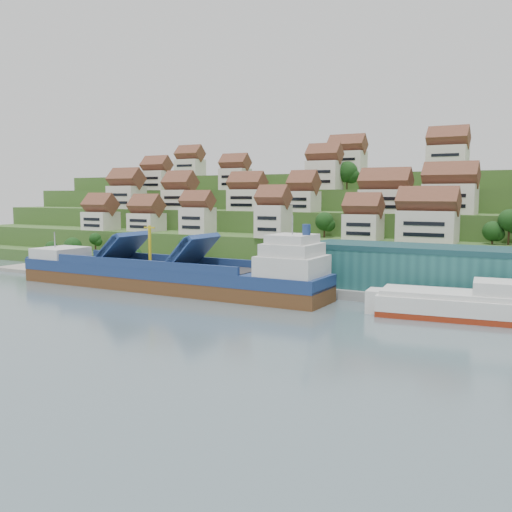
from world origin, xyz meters
The scene contains 11 objects.
ground centered at (0.00, 0.00, 0.00)m, with size 300.00×300.00×0.00m, color slate.
quay centered at (20.00, 15.00, 1.10)m, with size 180.00×14.00×2.20m, color gray.
pebble_beach centered at (-58.00, 12.00, 0.50)m, with size 45.00×20.00×1.00m, color gray.
hillside centered at (0.00, 103.55, 10.66)m, with size 260.00×128.00×31.00m.
hillside_village centered at (3.33, 59.04, 23.56)m, with size 157.24×63.54×28.64m.
hillside_trees centered at (1.03, 46.70, 17.74)m, with size 140.62×62.62×31.45m.
warehouse centered at (52.00, 17.00, 7.20)m, with size 60.00×15.00×10.00m, color #215A5A.
flagpole centered at (18.11, 10.00, 6.88)m, with size 1.28×0.16×8.00m.
beach_huts centered at (-60.00, 10.75, 2.10)m, with size 14.40×3.70×2.20m.
cargo_ship centered at (-9.12, -0.55, 3.55)m, with size 85.22×13.35×18.99m.
second_ship centered at (57.49, 1.50, 2.49)m, with size 29.46×13.93×8.23m.
Camera 1 is at (76.49, -110.60, 23.68)m, focal length 40.00 mm.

